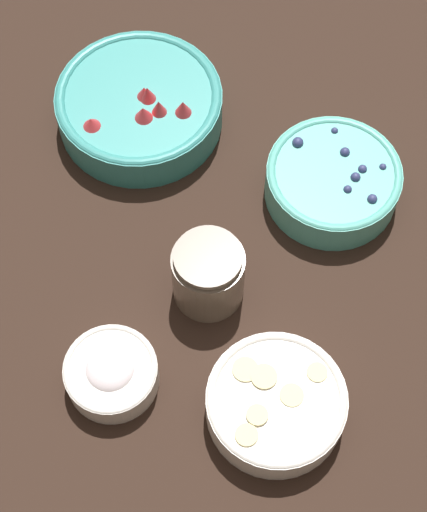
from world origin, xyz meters
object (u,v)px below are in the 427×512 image
object	(u,v)px
bowl_bananas	(276,403)
bowl_cream	(111,373)
jar_chocolate	(208,275)
bowl_blueberries	(333,180)
bowl_strawberries	(140,105)

from	to	relation	value
bowl_bananas	bowl_cream	world-z (taller)	same
bowl_cream	jar_chocolate	size ratio (longest dim) A/B	1.15
bowl_bananas	jar_chocolate	distance (m)	0.18
bowl_blueberries	bowl_cream	distance (m)	0.40
bowl_bananas	bowl_strawberries	bearing A→B (deg)	-150.98
bowl_blueberries	bowl_bananas	distance (m)	0.33
bowl_bananas	jar_chocolate	xyz separation A→B (m)	(-0.15, -0.10, 0.01)
bowl_strawberries	bowl_blueberries	bearing A→B (deg)	71.74
bowl_bananas	bowl_cream	size ratio (longest dim) A/B	1.47
bowl_bananas	jar_chocolate	size ratio (longest dim) A/B	1.68
bowl_cream	bowl_strawberries	bearing A→B (deg)	-176.15
bowl_strawberries	bowl_bananas	xyz separation A→B (m)	(0.41, 0.23, -0.00)
bowl_blueberries	bowl_bananas	xyz separation A→B (m)	(0.32, -0.05, -0.00)
bowl_blueberries	bowl_cream	world-z (taller)	bowl_blueberries
bowl_cream	jar_chocolate	world-z (taller)	jar_chocolate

